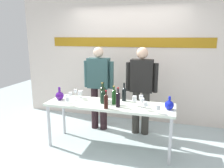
# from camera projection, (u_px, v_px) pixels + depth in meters

# --- Properties ---
(ground_plane) EXTENTS (10.00, 10.00, 0.00)m
(ground_plane) POSITION_uv_depth(u_px,v_px,m) (110.00, 146.00, 3.72)
(ground_plane) COLOR #A9BABD
(back_wall) EXTENTS (5.01, 0.11, 3.00)m
(back_wall) POSITION_uv_depth(u_px,v_px,m) (128.00, 53.00, 4.71)
(back_wall) COLOR silver
(back_wall) RESTS_ON ground
(display_table) EXTENTS (2.12, 0.62, 0.77)m
(display_table) POSITION_uv_depth(u_px,v_px,m) (109.00, 108.00, 3.56)
(display_table) COLOR white
(display_table) RESTS_ON ground
(decanter_blue_left) EXTENTS (0.14, 0.14, 0.23)m
(decanter_blue_left) POSITION_uv_depth(u_px,v_px,m) (60.00, 96.00, 3.75)
(decanter_blue_left) COLOR #4A1583
(decanter_blue_left) RESTS_ON display_table
(decanter_blue_right) EXTENTS (0.14, 0.14, 0.21)m
(decanter_blue_right) POSITION_uv_depth(u_px,v_px,m) (169.00, 105.00, 3.26)
(decanter_blue_right) COLOR #121EBE
(decanter_blue_right) RESTS_ON display_table
(presenter_left) EXTENTS (0.61, 0.22, 1.66)m
(presenter_left) POSITION_uv_depth(u_px,v_px,m) (99.00, 83.00, 4.26)
(presenter_left) COLOR black
(presenter_left) RESTS_ON ground
(presenter_right) EXTENTS (0.60, 0.22, 1.67)m
(presenter_right) POSITION_uv_depth(u_px,v_px,m) (141.00, 86.00, 4.03)
(presenter_right) COLOR #322F2B
(presenter_right) RESTS_ON ground
(wine_bottle_0) EXTENTS (0.08, 0.08, 0.33)m
(wine_bottle_0) POSITION_uv_depth(u_px,v_px,m) (102.00, 93.00, 3.65)
(wine_bottle_0) COLOR #232E17
(wine_bottle_0) RESTS_ON display_table
(wine_bottle_1) EXTENTS (0.07, 0.07, 0.31)m
(wine_bottle_1) POSITION_uv_depth(u_px,v_px,m) (114.00, 96.00, 3.50)
(wine_bottle_1) COLOR #144015
(wine_bottle_1) RESTS_ON display_table
(wine_bottle_2) EXTENTS (0.07, 0.07, 0.31)m
(wine_bottle_2) POSITION_uv_depth(u_px,v_px,m) (124.00, 93.00, 3.68)
(wine_bottle_2) COLOR black
(wine_bottle_2) RESTS_ON display_table
(wine_bottle_3) EXTENTS (0.07, 0.07, 0.31)m
(wine_bottle_3) POSITION_uv_depth(u_px,v_px,m) (104.00, 93.00, 3.74)
(wine_bottle_3) COLOR black
(wine_bottle_3) RESTS_ON display_table
(wine_bottle_4) EXTENTS (0.07, 0.07, 0.32)m
(wine_bottle_4) POSITION_uv_depth(u_px,v_px,m) (118.00, 99.00, 3.36)
(wine_bottle_4) COLOR black
(wine_bottle_4) RESTS_ON display_table
(wine_bottle_5) EXTENTS (0.07, 0.07, 0.28)m
(wine_bottle_5) POSITION_uv_depth(u_px,v_px,m) (103.00, 96.00, 3.54)
(wine_bottle_5) COLOR black
(wine_bottle_5) RESTS_ON display_table
(wine_bottle_6) EXTENTS (0.06, 0.06, 0.29)m
(wine_bottle_6) POSITION_uv_depth(u_px,v_px,m) (106.00, 101.00, 3.29)
(wine_bottle_6) COLOR black
(wine_bottle_6) RESTS_ON display_table
(wine_glass_left_0) EXTENTS (0.07, 0.07, 0.15)m
(wine_glass_left_0) POSITION_uv_depth(u_px,v_px,m) (80.00, 93.00, 3.77)
(wine_glass_left_0) COLOR white
(wine_glass_left_0) RESTS_ON display_table
(wine_glass_left_1) EXTENTS (0.06, 0.06, 0.14)m
(wine_glass_left_1) POSITION_uv_depth(u_px,v_px,m) (75.00, 91.00, 3.92)
(wine_glass_left_1) COLOR white
(wine_glass_left_1) RESTS_ON display_table
(wine_glass_left_2) EXTENTS (0.06, 0.06, 0.14)m
(wine_glass_left_2) POSITION_uv_depth(u_px,v_px,m) (67.00, 97.00, 3.58)
(wine_glass_left_2) COLOR white
(wine_glass_left_2) RESTS_ON display_table
(wine_glass_left_3) EXTENTS (0.06, 0.06, 0.14)m
(wine_glass_left_3) POSITION_uv_depth(u_px,v_px,m) (68.00, 99.00, 3.45)
(wine_glass_left_3) COLOR white
(wine_glass_left_3) RESTS_ON display_table
(wine_glass_left_4) EXTENTS (0.06, 0.06, 0.13)m
(wine_glass_left_4) POSITION_uv_depth(u_px,v_px,m) (71.00, 94.00, 3.78)
(wine_glass_left_4) COLOR white
(wine_glass_left_4) RESTS_ON display_table
(wine_glass_left_5) EXTENTS (0.06, 0.06, 0.14)m
(wine_glass_left_5) POSITION_uv_depth(u_px,v_px,m) (81.00, 93.00, 3.87)
(wine_glass_left_5) COLOR white
(wine_glass_left_5) RESTS_ON display_table
(wine_glass_right_0) EXTENTS (0.07, 0.07, 0.15)m
(wine_glass_right_0) POSITION_uv_depth(u_px,v_px,m) (141.00, 97.00, 3.53)
(wine_glass_right_0) COLOR white
(wine_glass_right_0) RESTS_ON display_table
(wine_glass_right_1) EXTENTS (0.07, 0.07, 0.13)m
(wine_glass_right_1) POSITION_uv_depth(u_px,v_px,m) (158.00, 107.00, 3.08)
(wine_glass_right_1) COLOR white
(wine_glass_right_1) RESTS_ON display_table
(wine_glass_right_2) EXTENTS (0.07, 0.07, 0.17)m
(wine_glass_right_2) POSITION_uv_depth(u_px,v_px,m) (134.00, 99.00, 3.41)
(wine_glass_right_2) COLOR white
(wine_glass_right_2) RESTS_ON display_table
(wine_glass_right_3) EXTENTS (0.07, 0.07, 0.13)m
(wine_glass_right_3) POSITION_uv_depth(u_px,v_px,m) (145.00, 104.00, 3.22)
(wine_glass_right_3) COLOR white
(wine_glass_right_3) RESTS_ON display_table
(wine_glass_right_4) EXTENTS (0.06, 0.06, 0.15)m
(wine_glass_right_4) POSITION_uv_depth(u_px,v_px,m) (142.00, 101.00, 3.34)
(wine_glass_right_4) COLOR white
(wine_glass_right_4) RESTS_ON display_table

